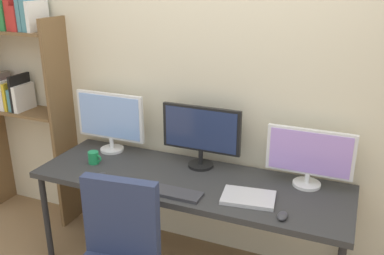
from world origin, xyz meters
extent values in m
cube|color=beige|center=(0.00, 1.02, 1.30)|extent=(4.52, 0.10, 2.60)
cube|color=#333333|center=(0.00, 0.60, 0.72)|extent=(2.12, 0.68, 0.04)
cylinder|color=#262628|center=(-1.01, 0.31, 0.35)|extent=(0.04, 0.04, 0.70)
cylinder|color=#262628|center=(-1.01, 0.89, 0.35)|extent=(0.04, 0.04, 0.70)
cylinder|color=#262628|center=(1.01, 0.89, 0.35)|extent=(0.04, 0.04, 0.70)
cube|color=brown|center=(-1.21, 0.83, 0.87)|extent=(0.03, 0.28, 1.73)
cube|color=brown|center=(-1.61, 0.83, 0.95)|extent=(0.76, 0.28, 0.02)
cube|color=brown|center=(-1.61, 0.83, 1.61)|extent=(0.76, 0.28, 0.02)
cube|color=gray|center=(-1.83, 0.82, 1.11)|extent=(0.05, 0.22, 0.29)
cube|color=#8C338C|center=(-1.78, 0.84, 1.08)|extent=(0.05, 0.22, 0.22)
cube|color=white|center=(-1.73, 0.83, 1.09)|extent=(0.04, 0.22, 0.24)
cube|color=gold|center=(-1.69, 0.83, 1.08)|extent=(0.03, 0.22, 0.23)
cube|color=teal|center=(-1.65, 0.83, 1.06)|extent=(0.04, 0.22, 0.18)
cube|color=black|center=(-1.61, 0.83, 1.11)|extent=(0.03, 0.22, 0.30)
cube|color=white|center=(-1.58, 0.82, 1.07)|extent=(0.04, 0.22, 0.22)
cube|color=black|center=(-1.71, 0.83, 1.75)|extent=(0.04, 0.22, 0.25)
cube|color=#1E4799|center=(-1.68, 0.83, 1.74)|extent=(0.03, 0.22, 0.24)
cube|color=gray|center=(-1.64, 0.82, 1.75)|extent=(0.03, 0.22, 0.26)
cube|color=#287F3D|center=(-1.59, 0.83, 1.77)|extent=(0.05, 0.22, 0.29)
cube|color=red|center=(-1.53, 0.84, 1.75)|extent=(0.05, 0.22, 0.25)
cube|color=red|center=(-1.47, 0.82, 1.72)|extent=(0.05, 0.22, 0.19)
cube|color=teal|center=(-1.43, 0.84, 1.75)|extent=(0.04, 0.22, 0.26)
cube|color=teal|center=(-1.37, 0.83, 1.75)|extent=(0.05, 0.22, 0.27)
cube|color=white|center=(-1.33, 0.82, 1.73)|extent=(0.03, 0.22, 0.22)
cube|color=navy|center=(-0.16, 0.00, 0.75)|extent=(0.45, 0.12, 0.48)
cylinder|color=silver|center=(-0.74, 0.81, 0.75)|extent=(0.18, 0.18, 0.02)
cylinder|color=silver|center=(-0.74, 0.81, 0.80)|extent=(0.03, 0.03, 0.08)
cube|color=silver|center=(-0.74, 0.81, 1.02)|extent=(0.56, 0.03, 0.36)
cube|color=#8CB2F2|center=(-0.74, 0.80, 1.02)|extent=(0.52, 0.01, 0.32)
cylinder|color=black|center=(0.00, 0.81, 0.75)|extent=(0.18, 0.18, 0.02)
cylinder|color=black|center=(0.00, 0.81, 0.81)|extent=(0.03, 0.03, 0.10)
cube|color=black|center=(0.00, 0.81, 1.02)|extent=(0.57, 0.03, 0.32)
cube|color=navy|center=(0.00, 0.80, 1.02)|extent=(0.52, 0.01, 0.29)
cylinder|color=silver|center=(0.74, 0.81, 0.75)|extent=(0.18, 0.18, 0.02)
cylinder|color=silver|center=(0.74, 0.81, 0.79)|extent=(0.03, 0.03, 0.06)
cube|color=silver|center=(0.74, 0.81, 0.97)|extent=(0.55, 0.03, 0.30)
cube|color=#B28CE5|center=(0.74, 0.80, 0.97)|extent=(0.50, 0.01, 0.27)
cube|color=#38383D|center=(0.00, 0.37, 0.75)|extent=(0.35, 0.13, 0.02)
ellipsoid|color=#38383D|center=(-0.56, 0.38, 0.76)|extent=(0.06, 0.10, 0.03)
ellipsoid|color=#38383D|center=(0.67, 0.36, 0.76)|extent=(0.06, 0.10, 0.03)
cube|color=silver|center=(0.44, 0.49, 0.75)|extent=(0.35, 0.26, 0.02)
cylinder|color=#1E8C4C|center=(-0.73, 0.56, 0.79)|extent=(0.08, 0.08, 0.09)
torus|color=#1E8C4C|center=(-0.69, 0.56, 0.79)|extent=(0.06, 0.01, 0.06)
camera|label=1|loc=(0.99, -1.72, 2.04)|focal=39.30mm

